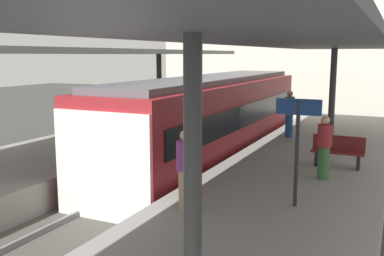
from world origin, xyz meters
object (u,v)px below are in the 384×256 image
object	(u,v)px
platform_sign	(298,128)
passenger_mid_platform	(289,113)
platform_bench	(338,150)
passenger_near_bench	(185,169)
passenger_far_end	(324,146)
commuter_train	(212,120)

from	to	relation	value
platform_sign	passenger_mid_platform	distance (m)	7.87
platform_bench	passenger_near_bench	xyz separation A→B (m)	(-2.32, -4.85, 0.37)
passenger_near_bench	passenger_far_end	bearing A→B (deg)	58.15
commuter_train	platform_bench	bearing A→B (deg)	-25.81
platform_sign	passenger_near_bench	xyz separation A→B (m)	(-1.95, -1.12, -0.79)
commuter_train	passenger_mid_platform	world-z (taller)	commuter_train
platform_sign	passenger_mid_platform	bearing A→B (deg)	103.95
passenger_near_bench	passenger_far_end	world-z (taller)	passenger_near_bench
platform_bench	passenger_mid_platform	size ratio (longest dim) A/B	0.80
passenger_near_bench	passenger_mid_platform	xyz separation A→B (m)	(0.06, 8.73, 0.08)
commuter_train	platform_sign	xyz separation A→B (m)	(4.34, -5.99, 0.90)
platform_sign	passenger_mid_platform	size ratio (longest dim) A/B	1.26
passenger_far_end	passenger_mid_platform	bearing A→B (deg)	111.54
passenger_near_bench	passenger_mid_platform	bearing A→B (deg)	89.58
passenger_near_bench	passenger_far_end	xyz separation A→B (m)	(2.15, 3.46, -0.01)
platform_bench	passenger_mid_platform	distance (m)	4.52
commuter_train	passenger_far_end	xyz separation A→B (m)	(4.53, -3.66, 0.10)
platform_bench	platform_sign	distance (m)	3.92
platform_sign	passenger_far_end	distance (m)	2.47
passenger_near_bench	passenger_mid_platform	size ratio (longest dim) A/B	0.92
commuter_train	passenger_near_bench	world-z (taller)	commuter_train
commuter_train	passenger_mid_platform	bearing A→B (deg)	33.44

